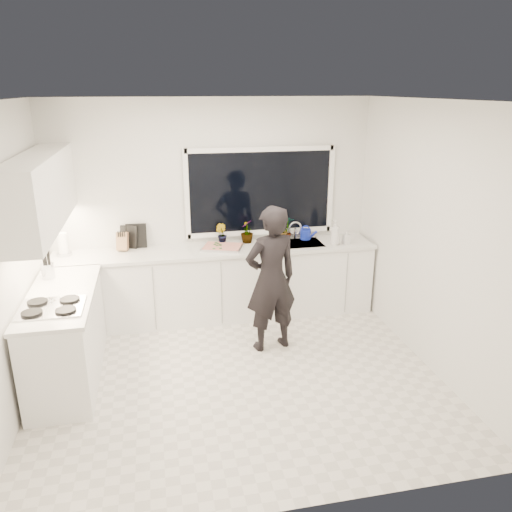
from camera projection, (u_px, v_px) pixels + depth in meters
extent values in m
cube|color=beige|center=(238.00, 377.00, 5.10)|extent=(4.00, 3.50, 0.02)
cube|color=white|center=(213.00, 209.00, 6.29)|extent=(4.00, 0.02, 2.70)
cube|color=white|center=(6.00, 266.00, 4.28)|extent=(0.02, 3.50, 2.70)
cube|color=white|center=(432.00, 239.00, 5.05)|extent=(0.02, 3.50, 2.70)
cube|color=white|center=(234.00, 99.00, 4.23)|extent=(4.00, 3.50, 0.02)
cube|color=black|center=(260.00, 192.00, 6.31)|extent=(1.80, 0.02, 1.00)
cube|color=white|center=(218.00, 284.00, 6.30)|extent=(3.92, 0.58, 0.88)
cube|color=white|center=(66.00, 338.00, 4.96)|extent=(0.58, 1.60, 0.88)
cube|color=silver|center=(217.00, 250.00, 6.14)|extent=(3.94, 0.62, 0.04)
cube|color=silver|center=(61.00, 295.00, 4.81)|extent=(0.62, 1.60, 0.04)
cube|color=white|center=(41.00, 191.00, 4.81)|extent=(0.34, 2.10, 0.70)
cube|color=silver|center=(299.00, 247.00, 6.36)|extent=(0.58, 0.42, 0.14)
cylinder|color=silver|center=(295.00, 231.00, 6.50)|extent=(0.03, 0.03, 0.22)
cube|color=black|center=(51.00, 307.00, 4.47)|extent=(0.56, 0.48, 0.03)
imported|color=black|center=(271.00, 279.00, 5.42)|extent=(0.67, 0.51, 1.65)
cube|color=#B0B0B4|center=(222.00, 248.00, 6.12)|extent=(0.58, 0.50, 0.03)
cube|color=#B31817|center=(222.00, 246.00, 6.12)|extent=(0.52, 0.45, 0.01)
cylinder|color=#1123A8|center=(305.00, 234.00, 6.50)|extent=(0.16, 0.16, 0.13)
cylinder|color=white|center=(63.00, 245.00, 5.85)|extent=(0.12, 0.12, 0.26)
cube|color=olive|center=(122.00, 242.00, 6.02)|extent=(0.15, 0.12, 0.22)
cylinder|color=#B0AFB4|center=(48.00, 271.00, 5.16)|extent=(0.16, 0.16, 0.16)
cube|color=black|center=(129.00, 237.00, 6.12)|extent=(0.21, 0.11, 0.28)
cube|color=black|center=(136.00, 236.00, 6.13)|extent=(0.25, 0.04, 0.30)
imported|color=#26662D|center=(221.00, 234.00, 6.27)|extent=(0.18, 0.18, 0.26)
imported|color=#26662D|center=(247.00, 231.00, 6.32)|extent=(0.22, 0.22, 0.29)
imported|color=#26662D|center=(282.00, 231.00, 6.42)|extent=(0.30, 0.31, 0.27)
imported|color=#26662D|center=(287.00, 228.00, 6.42)|extent=(0.19, 0.15, 0.31)
imported|color=#D8BF66|center=(335.00, 233.00, 6.24)|extent=(0.16, 0.16, 0.31)
imported|color=#D8BF66|center=(347.00, 237.00, 6.29)|extent=(0.09, 0.08, 0.18)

